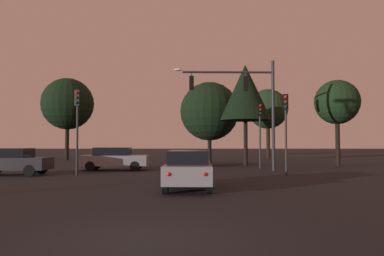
{
  "coord_description": "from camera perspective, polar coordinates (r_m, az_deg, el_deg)",
  "views": [
    {
      "loc": [
        0.94,
        -6.83,
        1.83
      ],
      "look_at": [
        0.92,
        14.24,
        2.69
      ],
      "focal_mm": 33.95,
      "sensor_mm": 36.0,
      "label": 1
    }
  ],
  "objects": [
    {
      "name": "traffic_signal_mast_arm",
      "position": [
        23.99,
        8.38,
        4.98
      ],
      "size": [
        6.6,
        0.46,
        7.21
      ],
      "color": "#232326",
      "rests_on": "ground"
    },
    {
      "name": "car_crossing_left",
      "position": [
        24.79,
        -12.06,
        -4.68
      ],
      "size": [
        4.46,
        1.84,
        1.52
      ],
      "color": "gray",
      "rests_on": "ground"
    },
    {
      "name": "traffic_light_corner_left",
      "position": [
        21.15,
        14.55,
        1.55
      ],
      "size": [
        0.34,
        0.38,
        4.58
      ],
      "color": "#232326",
      "rests_on": "ground"
    },
    {
      "name": "ground_plane",
      "position": [
        31.39,
        -1.68,
        -5.68
      ],
      "size": [
        168.0,
        168.0,
        0.0
      ],
      "primitive_type": "plane",
      "color": "black",
      "rests_on": "ground"
    },
    {
      "name": "tree_behind_sign",
      "position": [
        41.1,
        -18.92,
        3.58
      ],
      "size": [
        5.5,
        5.5,
        8.75
      ],
      "color": "black",
      "rests_on": "ground"
    },
    {
      "name": "car_nearside_lane",
      "position": [
        14.46,
        -0.52,
        -6.43
      ],
      "size": [
        1.86,
        4.23,
        1.52
      ],
      "color": "gray",
      "rests_on": "ground"
    },
    {
      "name": "traffic_light_median",
      "position": [
        26.3,
        10.66,
        0.85
      ],
      "size": [
        0.34,
        0.37,
        4.64
      ],
      "color": "#232326",
      "rests_on": "ground"
    },
    {
      "name": "tree_right_cluster",
      "position": [
        29.79,
        8.41,
        5.51
      ],
      "size": [
        4.16,
        4.16,
        8.17
      ],
      "color": "black",
      "rests_on": "ground"
    },
    {
      "name": "tree_left_far",
      "position": [
        30.85,
        21.86,
        3.74
      ],
      "size": [
        3.5,
        3.5,
        6.79
      ],
      "color": "black",
      "rests_on": "ground"
    },
    {
      "name": "tree_center_horizon",
      "position": [
        33.76,
        2.8,
        2.61
      ],
      "size": [
        5.44,
        5.44,
        7.47
      ],
      "color": "black",
      "rests_on": "ground"
    },
    {
      "name": "traffic_light_corner_right",
      "position": [
        21.36,
        -17.53,
        1.94
      ],
      "size": [
        0.34,
        0.37,
        4.81
      ],
      "color": "#232326",
      "rests_on": "ground"
    },
    {
      "name": "tree_lot_edge",
      "position": [
        44.24,
        11.87,
        2.92
      ],
      "size": [
        4.74,
        4.74,
        8.24
      ],
      "color": "black",
      "rests_on": "ground"
    },
    {
      "name": "car_crossing_right",
      "position": [
        23.0,
        -26.41,
        -4.67
      ],
      "size": [
        4.14,
        1.8,
        1.52
      ],
      "color": "#232328",
      "rests_on": "ground"
    }
  ]
}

